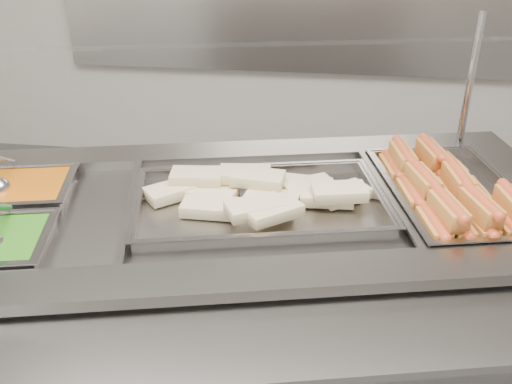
# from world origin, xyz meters

# --- Properties ---
(steam_counter) EXTENTS (1.90, 1.16, 0.85)m
(steam_counter) POSITION_xyz_m (-0.14, 0.39, 0.42)
(steam_counter) COLOR slate
(steam_counter) RESTS_ON ground
(tray_rail) EXTENTS (1.70, 0.70, 0.05)m
(tray_rail) POSITION_xyz_m (-0.04, -0.07, 0.80)
(tray_rail) COLOR gray
(tray_rail) RESTS_ON steam_counter
(sneeze_guard) EXTENTS (1.58, 0.61, 0.41)m
(sneeze_guard) POSITION_xyz_m (-0.19, 0.60, 1.19)
(sneeze_guard) COLOR #B7B8BC
(sneeze_guard) RESTS_ON steam_counter
(pan_hotdogs) EXTENTS (0.43, 0.58, 0.09)m
(pan_hotdogs) POSITION_xyz_m (0.43, 0.53, 0.81)
(pan_hotdogs) COLOR gray
(pan_hotdogs) RESTS_ON steam_counter
(pan_wraps) EXTENTS (0.71, 0.51, 0.07)m
(pan_wraps) POSITION_xyz_m (-0.09, 0.41, 0.82)
(pan_wraps) COLOR gray
(pan_wraps) RESTS_ON steam_counter
(pan_beans) EXTENTS (0.33, 0.28, 0.09)m
(pan_beans) POSITION_xyz_m (-0.77, 0.39, 0.81)
(pan_beans) COLOR gray
(pan_beans) RESTS_ON steam_counter
(hotdogs_in_buns) EXTENTS (0.35, 0.52, 0.11)m
(hotdogs_in_buns) POSITION_xyz_m (0.41, 0.51, 0.85)
(hotdogs_in_buns) COLOR #A45922
(hotdogs_in_buns) RESTS_ON pan_hotdogs
(tortilla_wraps) EXTENTS (0.63, 0.33, 0.07)m
(tortilla_wraps) POSITION_xyz_m (-0.08, 0.44, 0.85)
(tortilla_wraps) COLOR beige
(tortilla_wraps) RESTS_ON pan_wraps
(ladle) EXTENTS (0.07, 0.18, 0.14)m
(ladle) POSITION_xyz_m (-0.80, 0.37, 0.85)
(ladle) COLOR silver
(ladle) RESTS_ON pan_beans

